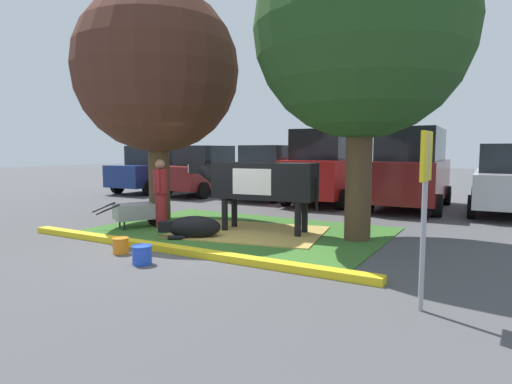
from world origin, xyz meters
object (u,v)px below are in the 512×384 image
object	(u,v)px
bucket_blue	(142,254)
parking_sign	(425,185)
shade_tree_left	(157,71)
sedan_blue	(270,172)
suv_black	(411,168)
sedan_silver	(510,180)
person_handler	(161,191)
suv_dark_grey	(329,167)
wheelbarrow	(136,212)
shade_tree_right	(362,31)
hatchback_white	(205,171)
cow_holstein	(260,181)
calf_lying	(193,227)
bucket_orange	(121,245)
sedan_red	(156,169)

from	to	relation	value
bucket_blue	parking_sign	bearing A→B (deg)	1.90
shade_tree_left	sedan_blue	distance (m)	6.77
parking_sign	suv_black	distance (m)	9.15
shade_tree_left	sedan_silver	xyz separation A→B (m)	(7.97, 5.91, -2.87)
shade_tree_left	bucket_blue	bearing A→B (deg)	-51.09
person_handler	suv_dark_grey	world-z (taller)	suv_dark_grey
suv_dark_grey	suv_black	bearing A→B (deg)	-1.14
person_handler	wheelbarrow	distance (m)	0.78
shade_tree_right	sedan_blue	xyz separation A→B (m)	(-5.23, 6.00, -3.19)
shade_tree_right	bucket_blue	xyz separation A→B (m)	(-2.49, -3.54, -4.02)
hatchback_white	shade_tree_right	bearing A→B (deg)	-35.18
cow_holstein	calf_lying	xyz separation A→B (m)	(-0.89, -1.27, -0.92)
parking_sign	sedan_blue	size ratio (longest dim) A/B	0.46
cow_holstein	sedan_silver	world-z (taller)	sedan_silver
bucket_orange	suv_black	bearing A→B (deg)	68.96
sedan_silver	suv_black	bearing A→B (deg)	-176.08
hatchback_white	suv_dark_grey	size ratio (longest dim) A/B	0.96
wheelbarrow	bucket_blue	bearing A→B (deg)	-42.60
bucket_orange	sedan_red	size ratio (longest dim) A/B	0.07
parking_sign	bucket_blue	bearing A→B (deg)	-178.10
hatchback_white	suv_black	world-z (taller)	suv_black
bucket_blue	hatchback_white	size ratio (longest dim) A/B	0.08
cow_holstein	suv_black	world-z (taller)	suv_black
person_handler	sedan_red	world-z (taller)	sedan_red
shade_tree_right	sedan_red	xyz separation A→B (m)	(-10.74, 5.60, -3.19)
calf_lying	wheelbarrow	distance (m)	1.97
person_handler	parking_sign	distance (m)	6.71
shade_tree_left	wheelbarrow	xyz separation A→B (m)	(0.28, -1.13, -3.46)
shade_tree_right	hatchback_white	world-z (taller)	shade_tree_right
parking_sign	suv_dark_grey	distance (m)	10.10
cow_holstein	suv_black	xyz separation A→B (m)	(2.18, 5.87, 0.12)
wheelbarrow	hatchback_white	world-z (taller)	hatchback_white
parking_sign	suv_dark_grey	world-z (taller)	suv_dark_grey
cow_holstein	bucket_blue	size ratio (longest dim) A/B	9.29
wheelbarrow	hatchback_white	distance (m)	7.75
sedan_silver	wheelbarrow	bearing A→B (deg)	-137.57
sedan_red	wheelbarrow	bearing A→B (deg)	-49.98
parking_sign	bucket_orange	distance (m)	5.28
shade_tree_right	person_handler	world-z (taller)	shade_tree_right
shade_tree_right	cow_holstein	xyz separation A→B (m)	(-2.13, -0.29, -3.02)
calf_lying	sedan_red	distance (m)	10.54
calf_lying	parking_sign	xyz separation A→B (m)	(4.80, -1.85, 1.22)
sedan_silver	shade_tree_left	bearing A→B (deg)	-143.47
person_handler	calf_lying	bearing A→B (deg)	-22.77
bucket_blue	sedan_red	size ratio (longest dim) A/B	0.08
cow_holstein	sedan_blue	xyz separation A→B (m)	(-3.09, 6.29, -0.17)
person_handler	suv_dark_grey	xyz separation A→B (m)	(1.73, 6.60, 0.40)
shade_tree_right	bucket_orange	size ratio (longest dim) A/B	21.27
bucket_blue	sedan_red	distance (m)	12.34
calf_lying	parking_sign	size ratio (longest dim) A/B	0.61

